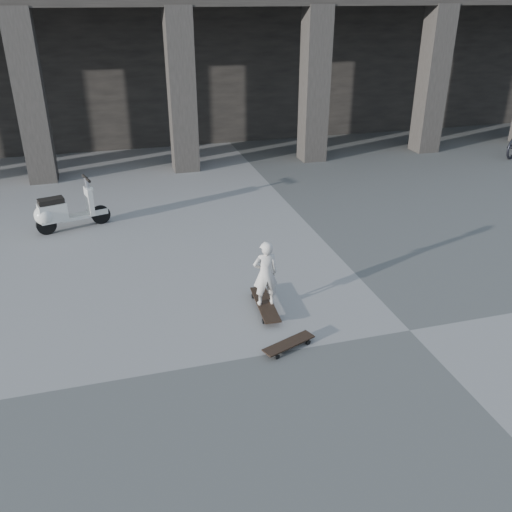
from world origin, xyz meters
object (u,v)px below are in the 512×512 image
object	(u,v)px
longboard	(265,305)
skateboard_spare	(289,344)
scooter	(59,212)
child	(265,273)

from	to	relation	value
longboard	skateboard_spare	size ratio (longest dim) A/B	1.35
scooter	longboard	bearing A→B (deg)	-67.71
scooter	child	bearing A→B (deg)	-67.71
child	scooter	world-z (taller)	child
longboard	skateboard_spare	distance (m)	1.02
skateboard_spare	scooter	world-z (taller)	scooter
skateboard_spare	scooter	xyz separation A→B (m)	(-3.04, 4.94, 0.33)
longboard	scooter	xyz separation A→B (m)	(-3.02, 3.92, 0.32)
child	longboard	bearing A→B (deg)	0.85
longboard	scooter	size ratio (longest dim) A/B	0.74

